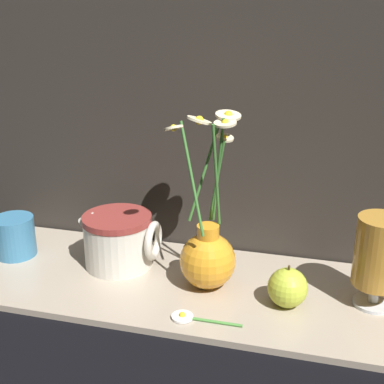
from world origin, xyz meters
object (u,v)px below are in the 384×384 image
(ceramic_pitcher, at_px, (119,238))
(vase_with_flowers, at_px, (208,252))
(tea_glass, at_px, (379,254))
(orange_fruit, at_px, (288,288))
(yellow_mug, at_px, (14,236))

(ceramic_pitcher, bearing_deg, vase_with_flowers, -9.44)
(tea_glass, bearing_deg, orange_fruit, -164.41)
(yellow_mug, xyz_separation_m, ceramic_pitcher, (0.22, 0.01, 0.02))
(ceramic_pitcher, relative_size, orange_fruit, 2.08)
(tea_glass, relative_size, orange_fruit, 2.11)
(ceramic_pitcher, bearing_deg, yellow_mug, -176.29)
(vase_with_flowers, bearing_deg, orange_fruit, -12.94)
(tea_glass, xyz_separation_m, orange_fruit, (-0.14, -0.04, -0.06))
(yellow_mug, distance_m, orange_fruit, 0.56)
(vase_with_flowers, height_order, yellow_mug, vase_with_flowers)
(yellow_mug, bearing_deg, vase_with_flowers, -2.30)
(orange_fruit, bearing_deg, tea_glass, 15.59)
(vase_with_flowers, relative_size, orange_fruit, 4.19)
(tea_glass, distance_m, orange_fruit, 0.16)
(yellow_mug, height_order, orange_fruit, yellow_mug)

